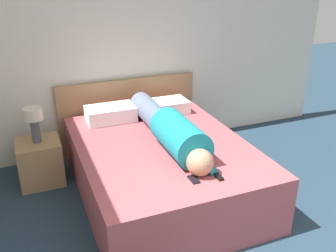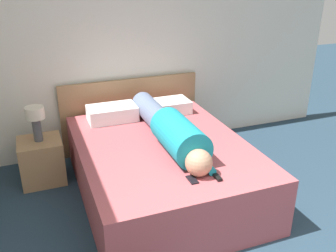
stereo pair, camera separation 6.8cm
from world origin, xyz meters
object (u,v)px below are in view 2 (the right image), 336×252
table_lamp (36,118)px  pillow_second (167,107)px  bed (163,169)px  person_lying (171,130)px  pillow_near_headboard (112,113)px  cell_phone (192,180)px  tv_remote (216,176)px  nightstand (42,161)px

table_lamp → pillow_second: bearing=3.3°
bed → person_lying: size_ratio=1.24×
pillow_near_headboard → pillow_second: 0.66m
pillow_near_headboard → pillow_second: size_ratio=1.05×
pillow_near_headboard → table_lamp: bearing=-174.0°
table_lamp → person_lying: size_ratio=0.22×
cell_phone → pillow_near_headboard: bearing=101.7°
person_lying → tv_remote: bearing=-80.6°
pillow_near_headboard → nightstand: bearing=-174.0°
bed → cell_phone: 0.77m
pillow_near_headboard → cell_phone: pillow_near_headboard is taller
nightstand → pillow_second: 1.52m
person_lying → pillow_second: (0.27, 0.80, -0.07)m
pillow_near_headboard → bed: bearing=-67.7°
person_lying → pillow_second: bearing=71.6°
person_lying → cell_phone: 0.71m
person_lying → tv_remote: 0.74m
nightstand → pillow_second: pillow_second is taller
bed → pillow_second: bearing=65.9°
pillow_second → cell_phone: bearing=-103.2°
pillow_second → table_lamp: bearing=-176.7°
tv_remote → cell_phone: (-0.20, 0.03, -0.01)m
bed → pillow_second: size_ratio=4.08×
tv_remote → pillow_second: bearing=84.5°
table_lamp → pillow_near_headboard: size_ratio=0.70×
bed → cell_phone: cell_phone is taller
tv_remote → table_lamp: bearing=132.6°
tv_remote → nightstand: bearing=132.6°
table_lamp → tv_remote: (1.32, -1.43, -0.16)m
pillow_second → tv_remote: (-0.15, -1.52, -0.06)m
table_lamp → pillow_second: size_ratio=0.73×
table_lamp → person_lying: person_lying is taller
bed → pillow_near_headboard: bearing=112.3°
bed → nightstand: size_ratio=4.36×
pillow_near_headboard → tv_remote: (0.51, -1.52, -0.07)m
tv_remote → person_lying: bearing=99.4°
pillow_second → tv_remote: bearing=-95.5°
bed → cell_phone: bearing=-90.5°
pillow_second → person_lying: bearing=-108.4°
tv_remote → cell_phone: bearing=172.6°
pillow_second → tv_remote: pillow_second is taller
bed → nightstand: 1.31m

